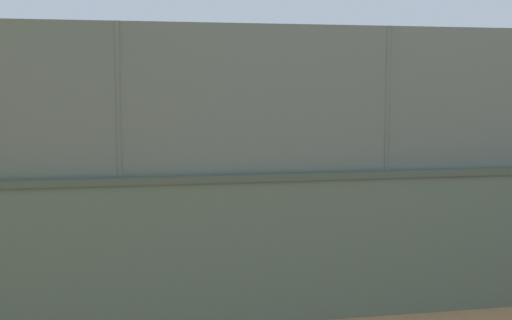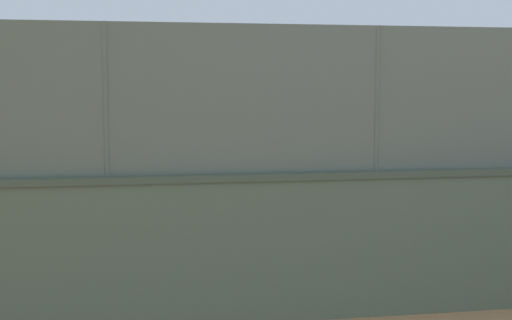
{
  "view_description": "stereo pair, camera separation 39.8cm",
  "coord_description": "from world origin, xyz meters",
  "px_view_note": "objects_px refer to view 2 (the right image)",
  "views": [
    {
      "loc": [
        5.58,
        18.04,
        2.85
      ],
      "look_at": [
        2.52,
        5.37,
        1.47
      ],
      "focal_mm": 48.42,
      "sensor_mm": 36.0,
      "label": 1
    },
    {
      "loc": [
        5.19,
        18.13,
        2.85
      ],
      "look_at": [
        2.52,
        5.37,
        1.47
      ],
      "focal_mm": 48.42,
      "sensor_mm": 36.0,
      "label": 2
    }
  ],
  "objects_px": {
    "player_crossing_court": "(209,160)",
    "courtside_bench": "(50,260)",
    "sports_ball": "(124,154)",
    "player_near_wall_returning": "(162,181)"
  },
  "relations": [
    {
      "from": "player_crossing_court",
      "to": "courtside_bench",
      "type": "bearing_deg",
      "value": 67.81
    },
    {
      "from": "sports_ball",
      "to": "player_near_wall_returning",
      "type": "bearing_deg",
      "value": -140.17
    },
    {
      "from": "player_near_wall_returning",
      "to": "player_crossing_court",
      "type": "distance_m",
      "value": 3.61
    },
    {
      "from": "player_crossing_court",
      "to": "sports_ball",
      "type": "xyz_separation_m",
      "value": [
        2.26,
        3.97,
        0.6
      ]
    },
    {
      "from": "player_crossing_court",
      "to": "courtside_bench",
      "type": "xyz_separation_m",
      "value": [
        3.36,
        8.24,
        -0.46
      ]
    },
    {
      "from": "sports_ball",
      "to": "courtside_bench",
      "type": "xyz_separation_m",
      "value": [
        1.1,
        4.27,
        -1.06
      ]
    },
    {
      "from": "player_near_wall_returning",
      "to": "courtside_bench",
      "type": "relative_size",
      "value": 0.91
    },
    {
      "from": "player_near_wall_returning",
      "to": "sports_ball",
      "type": "xyz_separation_m",
      "value": [
        0.8,
        0.67,
        0.67
      ]
    },
    {
      "from": "player_near_wall_returning",
      "to": "sports_ball",
      "type": "relative_size",
      "value": 7.12
    },
    {
      "from": "player_near_wall_returning",
      "to": "sports_ball",
      "type": "bearing_deg",
      "value": 39.83
    }
  ]
}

